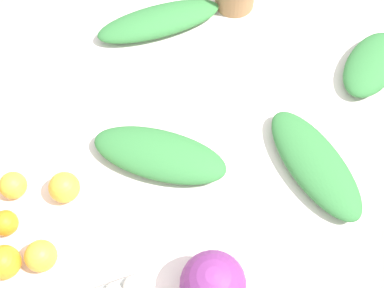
{
  "coord_description": "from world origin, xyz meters",
  "views": [
    {
      "loc": [
        -0.62,
        -0.29,
        2.06
      ],
      "look_at": [
        0.0,
        0.0,
        0.79
      ],
      "focal_mm": 50.0,
      "sensor_mm": 36.0,
      "label": 1
    }
  ],
  "objects_px": {
    "orange_2": "(5,223)",
    "orange_3": "(41,256)",
    "greens_bunch_kale": "(372,64)",
    "orange_1": "(64,187)",
    "orange_5": "(13,185)",
    "cabbage_purple": "(213,284)",
    "orange_6": "(4,262)",
    "greens_bunch_beet_tops": "(159,21)",
    "greens_bunch_chard": "(160,155)",
    "greens_bunch_dandelion": "(315,164)"
  },
  "relations": [
    {
      "from": "orange_1",
      "to": "orange_3",
      "type": "relative_size",
      "value": 1.03
    },
    {
      "from": "orange_5",
      "to": "orange_6",
      "type": "distance_m",
      "value": 0.2
    },
    {
      "from": "cabbage_purple",
      "to": "orange_1",
      "type": "distance_m",
      "value": 0.45
    },
    {
      "from": "orange_1",
      "to": "orange_5",
      "type": "bearing_deg",
      "value": 111.94
    },
    {
      "from": "greens_bunch_dandelion",
      "to": "orange_5",
      "type": "relative_size",
      "value": 5.07
    },
    {
      "from": "orange_3",
      "to": "orange_5",
      "type": "relative_size",
      "value": 1.1
    },
    {
      "from": "orange_6",
      "to": "greens_bunch_kale",
      "type": "bearing_deg",
      "value": -33.47
    },
    {
      "from": "greens_bunch_kale",
      "to": "orange_2",
      "type": "relative_size",
      "value": 4.02
    },
    {
      "from": "greens_bunch_kale",
      "to": "orange_1",
      "type": "distance_m",
      "value": 0.94
    },
    {
      "from": "cabbage_purple",
      "to": "orange_5",
      "type": "distance_m",
      "value": 0.57
    },
    {
      "from": "greens_bunch_kale",
      "to": "cabbage_purple",
      "type": "bearing_deg",
      "value": 168.95
    },
    {
      "from": "greens_bunch_kale",
      "to": "orange_1",
      "type": "bearing_deg",
      "value": 140.22
    },
    {
      "from": "greens_bunch_dandelion",
      "to": "orange_1",
      "type": "bearing_deg",
      "value": 121.4
    },
    {
      "from": "orange_2",
      "to": "greens_bunch_dandelion",
      "type": "bearing_deg",
      "value": -53.03
    },
    {
      "from": "orange_3",
      "to": "orange_6",
      "type": "height_order",
      "value": "orange_6"
    },
    {
      "from": "orange_2",
      "to": "greens_bunch_kale",
      "type": "bearing_deg",
      "value": -38.41
    },
    {
      "from": "orange_1",
      "to": "orange_6",
      "type": "relative_size",
      "value": 0.97
    },
    {
      "from": "orange_2",
      "to": "orange_6",
      "type": "bearing_deg",
      "value": -146.0
    },
    {
      "from": "orange_1",
      "to": "orange_3",
      "type": "height_order",
      "value": "orange_1"
    },
    {
      "from": "cabbage_purple",
      "to": "orange_5",
      "type": "relative_size",
      "value": 2.15
    },
    {
      "from": "greens_bunch_beet_tops",
      "to": "orange_6",
      "type": "xyz_separation_m",
      "value": [
        -0.83,
        -0.01,
        0.01
      ]
    },
    {
      "from": "orange_3",
      "to": "orange_5",
      "type": "distance_m",
      "value": 0.21
    },
    {
      "from": "greens_bunch_beet_tops",
      "to": "orange_1",
      "type": "xyz_separation_m",
      "value": [
        -0.6,
        -0.04,
        0.01
      ]
    },
    {
      "from": "orange_6",
      "to": "greens_bunch_beet_tops",
      "type": "bearing_deg",
      "value": 0.62
    },
    {
      "from": "greens_bunch_kale",
      "to": "orange_3",
      "type": "distance_m",
      "value": 1.06
    },
    {
      "from": "cabbage_purple",
      "to": "greens_bunch_chard",
      "type": "height_order",
      "value": "cabbage_purple"
    },
    {
      "from": "orange_2",
      "to": "orange_6",
      "type": "height_order",
      "value": "orange_6"
    },
    {
      "from": "greens_bunch_beet_tops",
      "to": "orange_1",
      "type": "bearing_deg",
      "value": -176.58
    },
    {
      "from": "orange_1",
      "to": "orange_5",
      "type": "xyz_separation_m",
      "value": [
        -0.05,
        0.12,
        -0.0
      ]
    },
    {
      "from": "orange_1",
      "to": "orange_2",
      "type": "xyz_separation_m",
      "value": [
        -0.14,
        0.08,
        -0.01
      ]
    },
    {
      "from": "greens_bunch_beet_tops",
      "to": "orange_5",
      "type": "bearing_deg",
      "value": 172.34
    },
    {
      "from": "orange_2",
      "to": "orange_6",
      "type": "relative_size",
      "value": 0.78
    },
    {
      "from": "cabbage_purple",
      "to": "orange_1",
      "type": "bearing_deg",
      "value": 81.0
    },
    {
      "from": "orange_3",
      "to": "orange_6",
      "type": "xyz_separation_m",
      "value": [
        -0.05,
        0.07,
        0.0
      ]
    },
    {
      "from": "greens_bunch_chard",
      "to": "orange_5",
      "type": "height_order",
      "value": "orange_5"
    },
    {
      "from": "orange_1",
      "to": "orange_6",
      "type": "xyz_separation_m",
      "value": [
        -0.23,
        0.03,
        0.0
      ]
    },
    {
      "from": "orange_3",
      "to": "orange_5",
      "type": "xyz_separation_m",
      "value": [
        0.13,
        0.17,
        -0.0
      ]
    },
    {
      "from": "cabbage_purple",
      "to": "greens_bunch_dandelion",
      "type": "xyz_separation_m",
      "value": [
        0.41,
        -0.11,
        -0.04
      ]
    },
    {
      "from": "greens_bunch_dandelion",
      "to": "orange_2",
      "type": "height_order",
      "value": "same"
    },
    {
      "from": "orange_2",
      "to": "orange_3",
      "type": "bearing_deg",
      "value": -104.75
    },
    {
      "from": "orange_3",
      "to": "cabbage_purple",
      "type": "bearing_deg",
      "value": -75.24
    },
    {
      "from": "greens_bunch_beet_tops",
      "to": "greens_bunch_chard",
      "type": "distance_m",
      "value": 0.46
    },
    {
      "from": "greens_bunch_kale",
      "to": "orange_1",
      "type": "relative_size",
      "value": 3.24
    },
    {
      "from": "greens_bunch_dandelion",
      "to": "orange_5",
      "type": "xyz_separation_m",
      "value": [
        -0.39,
        0.68,
        0.0
      ]
    },
    {
      "from": "greens_bunch_chard",
      "to": "orange_1",
      "type": "bearing_deg",
      "value": 137.22
    },
    {
      "from": "cabbage_purple",
      "to": "greens_bunch_dandelion",
      "type": "relative_size",
      "value": 0.42
    },
    {
      "from": "orange_1",
      "to": "orange_2",
      "type": "bearing_deg",
      "value": 149.41
    },
    {
      "from": "greens_bunch_dandelion",
      "to": "orange_1",
      "type": "relative_size",
      "value": 4.48
    },
    {
      "from": "greens_bunch_beet_tops",
      "to": "greens_bunch_chard",
      "type": "xyz_separation_m",
      "value": [
        -0.41,
        -0.21,
        0.0
      ]
    },
    {
      "from": "greens_bunch_kale",
      "to": "orange_5",
      "type": "distance_m",
      "value": 1.06
    }
  ]
}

